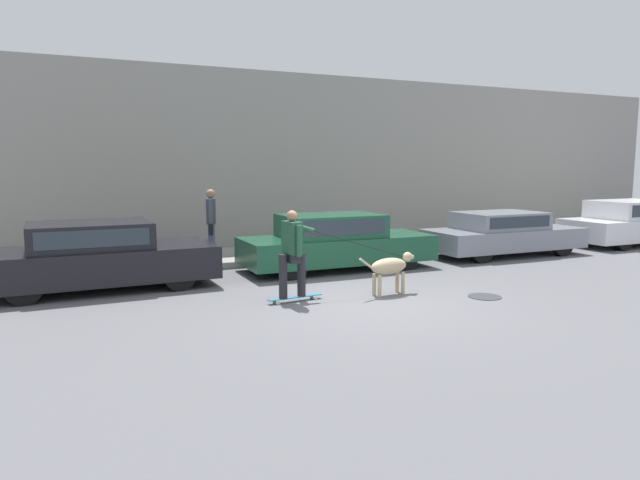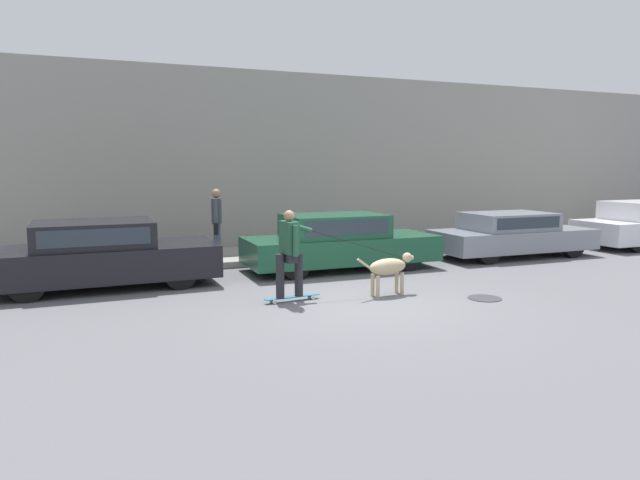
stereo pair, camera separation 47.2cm
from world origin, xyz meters
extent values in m
plane|color=slate|center=(0.00, 0.00, 0.00)|extent=(36.00, 36.00, 0.00)
cube|color=gray|center=(0.00, 6.95, 2.51)|extent=(32.00, 0.30, 5.03)
cube|color=gray|center=(0.00, 5.49, 0.08)|extent=(30.00, 2.57, 0.16)
cylinder|color=black|center=(-2.74, 4.00, 0.32)|extent=(0.65, 0.21, 0.64)
cylinder|color=black|center=(-2.71, 2.39, 0.32)|extent=(0.65, 0.21, 0.64)
cylinder|color=black|center=(-5.42, 3.95, 0.32)|extent=(0.65, 0.21, 0.64)
cylinder|color=black|center=(-5.39, 2.34, 0.32)|extent=(0.65, 0.21, 0.64)
cube|color=black|center=(-4.06, 3.17, 0.51)|extent=(4.36, 1.93, 0.63)
cube|color=black|center=(-4.24, 3.16, 1.08)|extent=(2.24, 1.70, 0.50)
cube|color=#28333D|center=(-4.22, 2.33, 1.10)|extent=(1.95, 0.05, 0.32)
cylinder|color=black|center=(2.49, 3.88, 0.32)|extent=(0.64, 0.21, 0.64)
cylinder|color=black|center=(2.47, 2.42, 0.32)|extent=(0.64, 0.21, 0.64)
cylinder|color=black|center=(-0.28, 3.91, 0.32)|extent=(0.64, 0.21, 0.64)
cylinder|color=black|center=(-0.30, 2.46, 0.32)|extent=(0.64, 0.21, 0.64)
cube|color=#194C33|center=(1.10, 3.17, 0.49)|extent=(4.48, 1.75, 0.59)
cube|color=#194C33|center=(0.92, 3.17, 1.04)|extent=(2.28, 1.55, 0.52)
cube|color=#28333D|center=(0.91, 2.40, 1.06)|extent=(1.99, 0.04, 0.33)
cylinder|color=black|center=(7.46, 3.89, 0.32)|extent=(0.65, 0.21, 0.64)
cylinder|color=black|center=(7.45, 2.41, 0.32)|extent=(0.65, 0.21, 0.64)
cylinder|color=black|center=(4.76, 3.92, 0.32)|extent=(0.65, 0.21, 0.64)
cylinder|color=black|center=(4.74, 2.45, 0.32)|extent=(0.65, 0.21, 0.64)
cube|color=gray|center=(6.10, 3.17, 0.46)|extent=(4.38, 1.77, 0.53)
cube|color=gray|center=(5.93, 3.17, 0.95)|extent=(2.25, 1.57, 0.45)
cube|color=#28333D|center=(5.92, 2.39, 0.97)|extent=(1.96, 0.03, 0.29)
cylinder|color=black|center=(12.64, 3.93, 0.30)|extent=(0.61, 0.21, 0.61)
cylinder|color=black|center=(9.82, 3.96, 0.30)|extent=(0.61, 0.21, 0.61)
cylinder|color=black|center=(9.81, 2.40, 0.30)|extent=(0.61, 0.21, 0.61)
cube|color=silver|center=(11.23, 3.17, 0.50)|extent=(4.56, 1.83, 0.63)
cube|color=silver|center=(11.05, 3.17, 1.08)|extent=(2.24, 1.64, 0.54)
cylinder|color=tan|center=(1.05, 0.52, 0.21)|extent=(0.07, 0.07, 0.41)
cylinder|color=tan|center=(1.07, 0.35, 0.21)|extent=(0.07, 0.07, 0.41)
cylinder|color=tan|center=(0.50, 0.44, 0.21)|extent=(0.07, 0.07, 0.41)
cylinder|color=tan|center=(0.52, 0.28, 0.21)|extent=(0.07, 0.07, 0.41)
ellipsoid|color=tan|center=(0.79, 0.40, 0.54)|extent=(0.83, 0.40, 0.31)
sphere|color=tan|center=(1.23, 0.46, 0.68)|extent=(0.18, 0.18, 0.18)
cylinder|color=tan|center=(1.32, 0.47, 0.67)|extent=(0.11, 0.09, 0.08)
cylinder|color=tan|center=(0.27, 0.33, 0.63)|extent=(0.32, 0.08, 0.24)
cylinder|color=beige|center=(-0.65, 0.73, 0.04)|extent=(0.07, 0.04, 0.07)
cylinder|color=beige|center=(-0.64, 0.59, 0.04)|extent=(0.07, 0.04, 0.07)
cylinder|color=beige|center=(-1.40, 0.66, 0.04)|extent=(0.07, 0.04, 0.07)
cylinder|color=beige|center=(-1.38, 0.51, 0.04)|extent=(0.07, 0.04, 0.07)
cube|color=teal|center=(-1.02, 0.62, 0.08)|extent=(1.05, 0.22, 0.02)
cylinder|color=#232328|center=(-0.89, 0.64, 0.48)|extent=(0.15, 0.15, 0.78)
cylinder|color=#232328|center=(-1.25, 0.60, 0.48)|extent=(0.15, 0.15, 0.78)
cube|color=#232328|center=(-1.07, 0.62, 0.79)|extent=(0.21, 0.35, 0.16)
cube|color=#235138|center=(-1.07, 0.62, 1.15)|extent=(0.25, 0.44, 0.57)
sphere|color=#997056|center=(-1.07, 0.62, 1.53)|extent=(0.19, 0.19, 0.19)
cylinder|color=#235138|center=(-1.04, 0.36, 1.12)|extent=(0.09, 0.09, 0.54)
cylinder|color=#235138|center=(-0.84, 0.83, 1.31)|extent=(0.55, 0.19, 0.25)
cylinder|color=black|center=(0.32, 0.62, 0.94)|extent=(1.83, 0.34, 0.59)
cylinder|color=#3D4760|center=(-1.43, 4.95, 0.58)|extent=(0.16, 0.16, 0.84)
cylinder|color=#3D4760|center=(-1.38, 5.12, 0.58)|extent=(0.16, 0.16, 0.84)
cube|color=#424751|center=(-1.41, 5.03, 1.31)|extent=(0.34, 0.49, 0.62)
cylinder|color=#424751|center=(-1.48, 4.77, 1.33)|extent=(0.10, 0.10, 0.59)
cylinder|color=#424751|center=(-1.33, 5.29, 1.33)|extent=(0.10, 0.10, 0.59)
sphere|color=#997056|center=(-1.41, 5.03, 1.73)|extent=(0.22, 0.22, 0.22)
cube|color=black|center=(-1.48, 4.77, 0.90)|extent=(0.16, 0.26, 0.27)
cylinder|color=#38383D|center=(2.29, -0.52, 0.01)|extent=(0.61, 0.61, 0.01)
cylinder|color=#4C5156|center=(3.57, 3.96, 0.29)|extent=(0.17, 0.17, 0.58)
sphere|color=#4C5156|center=(3.57, 3.96, 0.62)|extent=(0.18, 0.18, 0.18)
camera|label=1|loc=(-4.77, -8.58, 2.40)|focal=32.00mm
camera|label=2|loc=(-4.34, -8.77, 2.40)|focal=32.00mm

